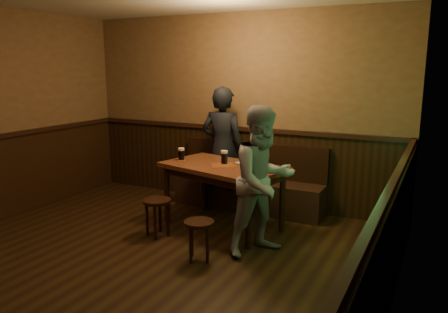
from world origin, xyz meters
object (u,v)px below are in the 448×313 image
stool_left (157,207)px  stool_right (199,229)px  pint_mid (224,157)px  person_grey (263,181)px  pint_right (254,166)px  person_suit (223,149)px  bench (249,187)px  pint_left (181,154)px  pub_table (223,173)px  laptop (250,160)px

stool_left → stool_right: stool_left is taller
pint_mid → person_grey: size_ratio=0.11×
pint_right → person_suit: size_ratio=0.10×
bench → person_suit: person_suit is taller
pint_right → person_suit: bearing=134.3°
stool_right → person_grey: 0.86m
pint_left → pint_right: (1.14, -0.22, 0.00)m
pub_table → pint_mid: bearing=115.2°
bench → pint_right: size_ratio=12.51×
person_suit → pub_table: bearing=113.4°
stool_left → person_grey: bearing=6.1°
bench → pub_table: 0.93m
bench → stool_right: bearing=-82.9°
pint_right → pint_left: bearing=169.3°
pint_left → person_grey: bearing=-20.6°
stool_right → pint_left: (-0.85, 1.01, 0.55)m
stool_right → pint_mid: (-0.24, 1.06, 0.56)m
pub_table → person_suit: size_ratio=0.95×
pub_table → stool_left: size_ratio=3.64×
laptop → pint_right: bearing=-36.2°
bench → stool_left: 1.59m
stool_right → pint_mid: bearing=102.8°
laptop → pint_left: bearing=-143.5°
bench → person_suit: 0.69m
bench → pint_left: bearing=-126.9°
pint_left → pint_mid: size_ratio=0.95×
person_grey → pint_right: bearing=70.5°
bench → stool_right: 1.85m
bench → stool_right: size_ratio=5.06×
pub_table → stool_right: bearing=-63.9°
stool_left → laptop: (0.85, 0.84, 0.50)m
pub_table → stool_right: pub_table is taller
pub_table → laptop: size_ratio=4.26×
person_grey → person_suit: bearing=74.8°
pub_table → pint_left: size_ratio=10.05×
pint_mid → person_suit: 0.69m
pub_table → stool_right: 1.09m
pint_right → bench: bearing=116.0°
stool_left → laptop: size_ratio=1.17×
pint_mid → stool_right: bearing=-77.2°
laptop → person_grey: person_grey is taller
pint_mid → stool_left: bearing=-127.7°
stool_left → stool_right: (0.79, -0.35, -0.02)m
stool_right → pint_left: pint_left is taller
pint_left → person_suit: 0.72m
stool_left → pint_left: (-0.06, 0.66, 0.53)m
bench → laptop: bearing=-65.9°
stool_left → pint_mid: size_ratio=2.63×
person_suit → laptop: bearing=139.5°
laptop → bench: bearing=139.0°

